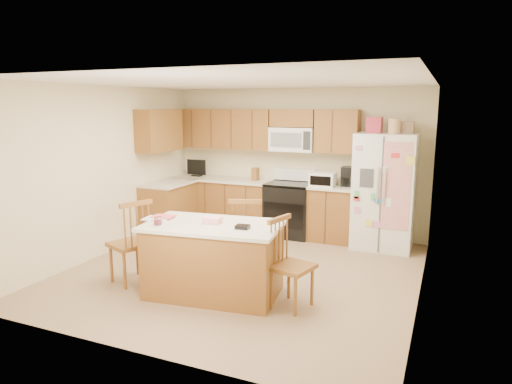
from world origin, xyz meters
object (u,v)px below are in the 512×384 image
at_px(windsor_chair_left, 131,244).
at_px(refrigerator, 384,190).
at_px(stove, 290,208).
at_px(windsor_chair_back, 246,238).
at_px(windsor_chair_right, 290,266).
at_px(island, 213,259).

bearing_deg(windsor_chair_left, refrigerator, 45.55).
distance_m(stove, windsor_chair_left, 3.04).
bearing_deg(windsor_chair_back, windsor_chair_left, -145.21).
bearing_deg(windsor_chair_back, windsor_chair_right, -40.25).
bearing_deg(island, refrigerator, 59.55).
bearing_deg(windsor_chair_back, island, -95.85).
height_order(refrigerator, island, refrigerator).
xyz_separation_m(refrigerator, island, (-1.58, -2.68, -0.48)).
xyz_separation_m(windsor_chair_back, windsor_chair_right, (0.86, -0.73, -0.02)).
bearing_deg(stove, refrigerator, -2.30).
xyz_separation_m(stove, windsor_chair_back, (0.07, -1.98, 0.02)).
height_order(island, windsor_chair_back, windsor_chair_back).
distance_m(refrigerator, windsor_chair_right, 2.76).
bearing_deg(refrigerator, island, -120.45).
bearing_deg(refrigerator, windsor_chair_back, -127.99).
xyz_separation_m(island, windsor_chair_right, (0.94, 0.03, 0.04)).
bearing_deg(windsor_chair_left, windsor_chair_right, 2.93).
bearing_deg(windsor_chair_back, stove, 92.09).
height_order(stove, refrigerator, refrigerator).
relative_size(refrigerator, windsor_chair_back, 1.95).
bearing_deg(island, windsor_chair_left, -176.30).
distance_m(island, windsor_chair_left, 1.13).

